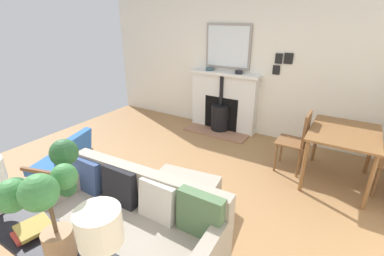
# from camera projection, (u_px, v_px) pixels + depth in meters

# --- Properties ---
(ground_plane) EXTENTS (5.14, 5.76, 0.01)m
(ground_plane) POSITION_uv_depth(u_px,v_px,m) (156.00, 191.00, 3.62)
(ground_plane) COLOR olive
(wall_left) EXTENTS (0.12, 5.76, 2.64)m
(wall_left) POSITION_uv_depth(u_px,v_px,m) (238.00, 62.00, 5.13)
(wall_left) COLOR silver
(wall_left) RESTS_ON ground
(fireplace) EXTENTS (0.61, 1.39, 1.14)m
(fireplace) POSITION_uv_depth(u_px,v_px,m) (223.00, 105.00, 5.37)
(fireplace) COLOR #93664C
(fireplace) RESTS_ON ground
(mirror_over_mantel) EXTENTS (0.04, 0.89, 0.80)m
(mirror_over_mantel) POSITION_uv_depth(u_px,v_px,m) (228.00, 46.00, 5.04)
(mirror_over_mantel) COLOR gray
(mantel_bowl_near) EXTENTS (0.15, 0.15, 0.06)m
(mantel_bowl_near) POSITION_uv_depth(u_px,v_px,m) (209.00, 69.00, 5.28)
(mantel_bowl_near) COLOR #334C56
(mantel_bowl_near) RESTS_ON fireplace
(mantel_bowl_far) EXTENTS (0.14, 0.14, 0.05)m
(mantel_bowl_far) POSITION_uv_depth(u_px,v_px,m) (239.00, 72.00, 4.99)
(mantel_bowl_far) COLOR black
(mantel_bowl_far) RESTS_ON fireplace
(sofa) EXTENTS (0.88, 1.80, 0.81)m
(sofa) POSITION_uv_depth(u_px,v_px,m) (131.00, 224.00, 2.55)
(sofa) COLOR #B2B2B7
(sofa) RESTS_ON ground
(ottoman) EXTENTS (0.73, 0.85, 0.37)m
(ottoman) POSITION_uv_depth(u_px,v_px,m) (182.00, 193.00, 3.20)
(ottoman) COLOR #B2B2B7
(ottoman) RESTS_ON ground
(armchair_accent) EXTENTS (0.80, 0.74, 0.81)m
(armchair_accent) POSITION_uv_depth(u_px,v_px,m) (65.00, 160.00, 3.45)
(armchair_accent) COLOR brown
(armchair_accent) RESTS_ON ground
(console_table) EXTENTS (0.32, 1.55, 0.80)m
(console_table) POSITION_uv_depth(u_px,v_px,m) (49.00, 253.00, 1.83)
(console_table) COLOR black
(console_table) RESTS_ON ground
(table_lamp_far_end) EXTENTS (0.23, 0.23, 0.49)m
(table_lamp_far_end) POSITION_uv_depth(u_px,v_px,m) (100.00, 230.00, 1.36)
(table_lamp_far_end) COLOR white
(table_lamp_far_end) RESTS_ON console_table
(potted_plant) EXTENTS (0.50, 0.51, 0.71)m
(potted_plant) POSITION_uv_depth(u_px,v_px,m) (44.00, 197.00, 1.46)
(potted_plant) COLOR #99704C
(potted_plant) RESTS_ON console_table
(book_stack) EXTENTS (0.26, 0.24, 0.05)m
(book_stack) POSITION_uv_depth(u_px,v_px,m) (33.00, 229.00, 1.85)
(book_stack) COLOR #B23833
(book_stack) RESTS_ON console_table
(dining_table) EXTENTS (1.04, 0.82, 0.76)m
(dining_table) POSITION_uv_depth(u_px,v_px,m) (343.00, 138.00, 3.57)
(dining_table) COLOR brown
(dining_table) RESTS_ON ground
(dining_chair_near_fireplace) EXTENTS (0.40, 0.40, 0.92)m
(dining_chair_near_fireplace) POSITION_uv_depth(u_px,v_px,m) (299.00, 138.00, 3.88)
(dining_chair_near_fireplace) COLOR brown
(dining_chair_near_fireplace) RESTS_ON ground
(photo_gallery_row) EXTENTS (0.02, 0.31, 0.38)m
(photo_gallery_row) POSITION_uv_depth(u_px,v_px,m) (282.00, 62.00, 4.64)
(photo_gallery_row) COLOR black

